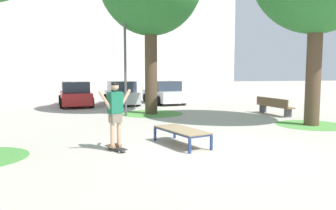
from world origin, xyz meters
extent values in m
plane|color=#B2AA9E|center=(0.00, 0.00, 0.00)|extent=(120.00, 120.00, 0.00)
cube|color=silver|center=(0.02, 30.90, 6.77)|extent=(29.25, 4.00, 13.54)
cube|color=navy|center=(-1.36, 1.42, 0.19)|extent=(0.07, 0.07, 0.38)
cube|color=navy|center=(-0.69, 1.61, 0.19)|extent=(0.07, 0.07, 0.38)
cube|color=navy|center=(-0.85, -0.35, 0.19)|extent=(0.07, 0.07, 0.38)
cube|color=navy|center=(-0.18, -0.15, 0.19)|extent=(0.07, 0.07, 0.38)
cylinder|color=navy|center=(-1.11, 0.54, 0.41)|extent=(0.58, 1.84, 0.05)
cylinder|color=navy|center=(-0.43, 0.73, 0.41)|extent=(0.58, 1.84, 0.05)
cylinder|color=navy|center=(-1.03, 1.52, 0.41)|extent=(0.74, 0.26, 0.05)
cylinder|color=navy|center=(-0.51, -0.25, 0.41)|extent=(0.74, 0.26, 0.05)
cube|color=#847051|center=(-0.77, 0.63, 0.45)|extent=(1.26, 2.04, 0.03)
cube|color=black|center=(-2.64, 0.43, 0.08)|extent=(0.55, 0.80, 0.02)
cylinder|color=silver|center=(-2.83, 0.65, 0.03)|extent=(0.05, 0.06, 0.06)
cylinder|color=silver|center=(-2.70, 0.72, 0.03)|extent=(0.05, 0.06, 0.06)
cylinder|color=silver|center=(-2.57, 0.15, 0.03)|extent=(0.05, 0.06, 0.06)
cylinder|color=silver|center=(-2.44, 0.22, 0.03)|extent=(0.05, 0.06, 0.06)
cylinder|color=tan|center=(-2.73, 0.39, 0.50)|extent=(0.11, 0.11, 0.82)
cube|color=#99704C|center=(-2.75, 0.43, 0.13)|extent=(0.20, 0.26, 0.07)
cylinder|color=tan|center=(-2.55, 0.48, 0.50)|extent=(0.11, 0.11, 0.82)
cube|color=#99704C|center=(-2.57, 0.52, 0.13)|extent=(0.20, 0.26, 0.07)
cube|color=#756B5B|center=(-2.64, 0.43, 0.88)|extent=(0.36, 0.32, 0.24)
cube|color=#196647|center=(-2.64, 0.43, 1.28)|extent=(0.42, 0.36, 0.56)
cylinder|color=tan|center=(-2.90, 0.29, 1.35)|extent=(0.39, 0.26, 0.52)
cylinder|color=tan|center=(-2.37, 0.57, 1.35)|extent=(0.39, 0.26, 0.52)
sphere|color=tan|center=(-2.64, 0.43, 1.69)|extent=(0.20, 0.20, 0.20)
cylinder|color=black|center=(-2.64, 0.43, 1.76)|extent=(0.19, 0.19, 0.05)
cylinder|color=brown|center=(5.19, 2.72, 2.01)|extent=(0.56, 0.56, 4.03)
cylinder|color=#519342|center=(5.19, 2.72, 0.00)|extent=(2.71, 2.71, 0.01)
cylinder|color=brown|center=(-0.16, 7.79, 2.17)|extent=(0.61, 0.61, 4.35)
cylinder|color=#519342|center=(-0.16, 7.79, 0.00)|extent=(3.17, 3.17, 0.01)
cube|color=red|center=(-3.90, 12.73, 0.51)|extent=(2.05, 4.33, 0.70)
cube|color=#2D3847|center=(-3.89, 12.58, 1.18)|extent=(1.73, 2.22, 0.64)
cylinder|color=black|center=(-4.86, 13.95, 0.30)|extent=(0.27, 0.62, 0.60)
cylinder|color=black|center=(-3.17, 14.09, 0.30)|extent=(0.27, 0.62, 0.60)
cylinder|color=black|center=(-4.64, 11.36, 0.30)|extent=(0.27, 0.62, 0.60)
cylinder|color=black|center=(-2.95, 11.50, 0.30)|extent=(0.27, 0.62, 0.60)
cube|color=#B7BABF|center=(-1.07, 12.89, 0.51)|extent=(1.87, 4.27, 0.70)
cube|color=#2D3847|center=(-1.06, 12.75, 1.18)|extent=(1.64, 2.16, 0.64)
cylinder|color=black|center=(-1.97, 14.16, 0.30)|extent=(0.24, 0.61, 0.60)
cylinder|color=black|center=(-0.27, 14.23, 0.30)|extent=(0.24, 0.61, 0.60)
cylinder|color=black|center=(-1.86, 11.56, 0.30)|extent=(0.24, 0.61, 0.60)
cylinder|color=black|center=(-0.16, 11.63, 0.30)|extent=(0.24, 0.61, 0.60)
cube|color=silver|center=(1.77, 12.92, 0.51)|extent=(2.22, 4.38, 0.70)
cube|color=#2D3847|center=(1.79, 12.77, 1.18)|extent=(1.81, 2.28, 0.64)
cylinder|color=black|center=(0.76, 14.11, 0.30)|extent=(0.29, 0.62, 0.60)
cylinder|color=black|center=(2.45, 14.32, 0.30)|extent=(0.29, 0.62, 0.60)
cylinder|color=black|center=(1.09, 11.52, 0.30)|extent=(0.29, 0.62, 0.60)
cylinder|color=black|center=(2.78, 11.74, 0.30)|extent=(0.29, 0.62, 0.60)
cube|color=brown|center=(5.57, 5.83, 0.43)|extent=(0.62, 2.43, 0.06)
cube|color=brown|center=(5.37, 5.82, 0.65)|extent=(0.22, 2.40, 0.36)
cube|color=#424247|center=(5.50, 6.79, 0.20)|extent=(0.38, 0.11, 0.40)
cube|color=#424247|center=(5.64, 4.88, 0.20)|extent=(0.38, 0.11, 0.40)
cylinder|color=#4C4C51|center=(-1.49, 7.33, 2.75)|extent=(0.12, 0.12, 5.50)
camera|label=1|loc=(-3.44, -8.08, 2.06)|focal=34.87mm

